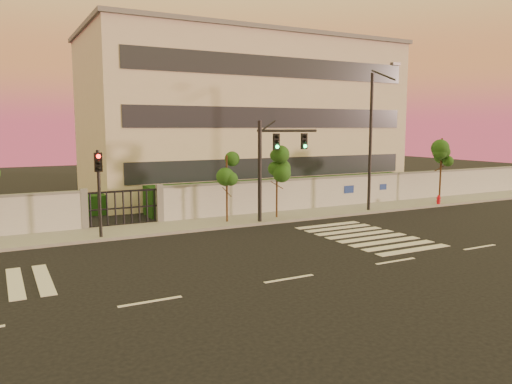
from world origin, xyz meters
The scene contains 13 objects.
ground centered at (0.00, 0.00, 0.00)m, with size 120.00×120.00×0.00m, color black.
sidewalk centered at (0.00, 10.50, 0.07)m, with size 60.00×3.00×0.15m, color gray.
perimeter_wall centered at (0.10, 12.00, 1.07)m, with size 60.00×0.36×2.20m.
hedge_row centered at (1.17, 14.74, 0.82)m, with size 41.00×4.25×1.80m.
institutional_building centered at (9.00, 21.99, 6.16)m, with size 24.40×12.40×12.25m.
road_markings centered at (-1.58, 3.76, 0.01)m, with size 57.00×7.62×0.02m.
street_tree_d centered at (2.29, 10.24, 2.81)m, with size 1.30×1.04×3.82m.
street_tree_e centered at (5.39, 10.10, 3.50)m, with size 1.36×1.08×4.76m.
street_tree_f centered at (18.58, 10.05, 3.37)m, with size 1.54×1.22×4.58m.
traffic_signal_main centered at (4.61, 9.41, 3.60)m, with size 3.58×0.86×5.69m.
traffic_signal_secondary centered at (-4.68, 9.43, 2.72)m, with size 0.33×0.33×4.28m.
streetlight_east centered at (11.81, 9.42, 4.88)m, with size 0.54×2.17×9.03m.
fire_hydrant centered at (17.65, 9.28, 0.38)m, with size 0.30×0.28×0.76m.
Camera 1 is at (-9.03, -14.56, 5.32)m, focal length 35.00 mm.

